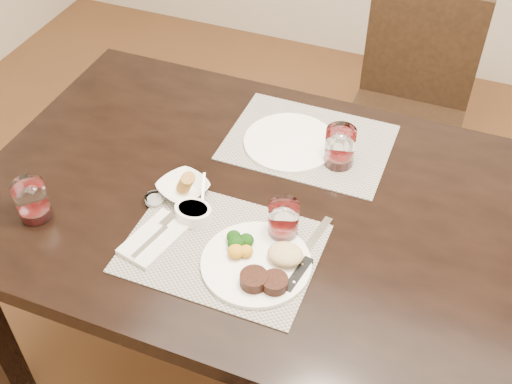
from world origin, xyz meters
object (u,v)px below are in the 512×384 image
at_px(chair_far, 409,101).
at_px(far_plate, 290,142).
at_px(cracker_bowl, 183,188).
at_px(steak_knife, 302,266).
at_px(dinner_plate, 261,263).
at_px(wine_glass_near, 283,222).

bearing_deg(chair_far, far_plate, -109.10).
height_order(cracker_bowl, far_plate, cracker_bowl).
bearing_deg(steak_knife, far_plate, 122.52).
distance_m(chair_far, steak_knife, 1.15).
relative_size(chair_far, far_plate, 3.40).
bearing_deg(dinner_plate, cracker_bowl, 132.68).
relative_size(steak_knife, cracker_bowl, 1.62).
height_order(steak_knife, far_plate, steak_knife).
relative_size(dinner_plate, far_plate, 0.99).
bearing_deg(wine_glass_near, cracker_bowl, 171.11).
height_order(chair_far, steak_knife, chair_far).
bearing_deg(dinner_plate, chair_far, 65.16).
bearing_deg(far_plate, wine_glass_near, -73.44).
bearing_deg(far_plate, dinner_plate, -79.15).
relative_size(steak_knife, wine_glass_near, 2.58).
height_order(dinner_plate, steak_knife, dinner_plate).
xyz_separation_m(cracker_bowl, wine_glass_near, (0.29, -0.05, 0.03)).
relative_size(chair_far, cracker_bowl, 5.47).
height_order(steak_knife, wine_glass_near, wine_glass_near).
bearing_deg(steak_knife, cracker_bowl, 170.64).
bearing_deg(chair_far, dinner_plate, -97.61).
xyz_separation_m(steak_knife, wine_glass_near, (-0.08, 0.08, 0.04)).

